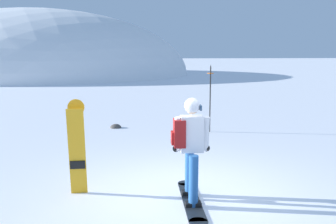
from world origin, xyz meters
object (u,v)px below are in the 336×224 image
piste_marker_near (210,94)px  rock_mid (116,128)px  snowboarder_main (190,147)px  spare_snowboard (77,147)px

piste_marker_near → rock_mid: piste_marker_near is taller
snowboarder_main → spare_snowboard: snowboarder_main is taller
piste_marker_near → rock_mid: (-2.90, 0.91, -1.17)m
piste_marker_near → spare_snowboard: bearing=-125.7°
snowboarder_main → piste_marker_near: bearing=73.7°
spare_snowboard → piste_marker_near: (3.35, 4.68, 0.33)m
snowboarder_main → rock_mid: 6.31m
piste_marker_near → rock_mid: size_ratio=5.70×
snowboarder_main → rock_mid: bearing=102.9°
rock_mid → snowboarder_main: bearing=-77.1°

